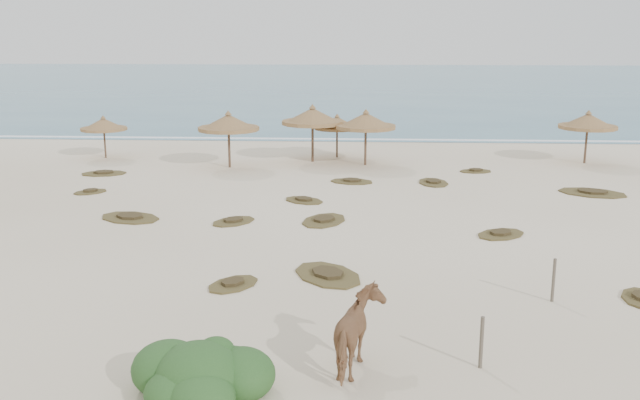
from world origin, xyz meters
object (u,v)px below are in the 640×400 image
Objects in this scene: palapa_0 at (104,125)px; bush at (200,377)px; palapa_1 at (228,123)px; horse at (359,333)px.

bush is at bearing -66.92° from palapa_0.
palapa_0 is 0.72× the size of palapa_1.
palapa_1 is at bearing -64.05° from horse.
palapa_0 is 7.98m from palapa_1.
horse is (6.90, -22.81, -1.48)m from palapa_1.
palapa_1 reaches higher than horse.
bush is (11.32, -26.56, -1.45)m from palapa_0.
bush is at bearing 31.56° from horse.
bush is (-3.17, -1.31, -0.43)m from horse.
palapa_0 is 29.13m from horse.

